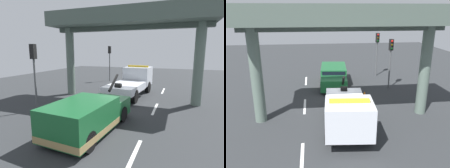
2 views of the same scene
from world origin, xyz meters
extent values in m
cube|color=#2D3033|center=(0.00, 0.00, -0.05)|extent=(60.00, 40.00, 0.10)
cube|color=silver|center=(-6.00, -2.49, 0.00)|extent=(2.60, 0.16, 0.01)
cube|color=silver|center=(0.00, -2.49, 0.00)|extent=(2.60, 0.16, 0.01)
cube|color=silver|center=(6.00, -2.49, 0.00)|extent=(2.60, 0.16, 0.01)
cube|color=silver|center=(1.77, 0.10, 0.93)|extent=(4.03, 2.72, 0.55)
cube|color=silver|center=(5.09, -0.19, 1.48)|extent=(2.24, 2.47, 1.65)
cube|color=black|center=(5.70, -0.24, 1.84)|extent=(0.25, 2.20, 0.66)
cube|color=#196B9E|center=(1.88, 1.30, 0.84)|extent=(3.64, 0.34, 0.20)
cylinder|color=black|center=(-0.41, 0.29, 1.66)|extent=(1.42, 0.30, 1.07)
cylinder|color=black|center=(0.39, 0.22, 1.32)|extent=(0.40, 0.48, 0.36)
cube|color=yellow|center=(5.09, -0.19, 2.38)|extent=(0.41, 1.93, 0.16)
cylinder|color=black|center=(4.98, 0.87, 0.50)|extent=(1.02, 0.41, 1.00)
cylinder|color=black|center=(4.80, -1.21, 0.50)|extent=(1.02, 0.41, 1.00)
cylinder|color=black|center=(1.10, 1.20, 0.50)|extent=(1.02, 0.41, 1.00)
cylinder|color=black|center=(0.92, -0.87, 0.50)|extent=(1.02, 0.41, 1.00)
cube|color=#195B2D|center=(-5.23, 0.06, 0.91)|extent=(3.63, 2.49, 1.35)
cube|color=#195B2D|center=(-2.65, -0.17, 0.71)|extent=(1.90, 2.25, 0.95)
cube|color=black|center=(-3.49, -0.10, 1.20)|extent=(0.23, 1.93, 0.59)
cube|color=#9E8451|center=(-5.23, 0.06, 0.41)|extent=(3.65, 2.51, 0.28)
cylinder|color=black|center=(-2.72, 0.80, 0.42)|extent=(0.86, 0.35, 0.84)
cylinder|color=black|center=(-2.88, -1.11, 0.42)|extent=(0.86, 0.35, 0.84)
cylinder|color=black|center=(-6.10, 1.09, 0.42)|extent=(0.86, 0.35, 0.84)
cylinder|color=black|center=(-6.26, -0.82, 0.42)|extent=(0.86, 0.35, 0.84)
cylinder|color=#596B60|center=(1.88, 5.07, 2.84)|extent=(0.68, 0.68, 5.67)
cylinder|color=#596B60|center=(1.88, -5.07, 2.84)|extent=(0.68, 0.68, 5.67)
cube|color=#4B5B52|center=(1.88, 0.00, 6.21)|extent=(3.60, 12.15, 1.08)
cube|color=#3E4A43|center=(1.88, 0.00, 5.49)|extent=(0.50, 11.75, 0.36)
cylinder|color=#515456|center=(-7.00, 4.55, 1.69)|extent=(0.12, 0.12, 3.38)
cube|color=black|center=(-7.00, 4.55, 3.83)|extent=(0.28, 0.32, 0.90)
sphere|color=red|center=(-6.84, 4.55, 4.13)|extent=(0.18, 0.18, 0.18)
sphere|color=#3A2D06|center=(-6.84, 4.55, 3.83)|extent=(0.18, 0.18, 0.18)
sphere|color=black|center=(-6.84, 4.55, 3.53)|extent=(0.18, 0.18, 0.18)
cylinder|color=#515456|center=(-3.00, 4.55, 1.65)|extent=(0.12, 0.12, 3.29)
cube|color=black|center=(-3.00, 4.55, 3.74)|extent=(0.28, 0.32, 0.90)
sphere|color=red|center=(-2.84, 4.55, 4.04)|extent=(0.18, 0.18, 0.18)
sphere|color=#3A2D06|center=(-2.84, 4.55, 3.74)|extent=(0.18, 0.18, 0.18)
sphere|color=black|center=(-2.84, 4.55, 3.44)|extent=(0.18, 0.18, 0.18)
cone|color=orange|center=(-0.98, 2.00, 0.29)|extent=(0.44, 0.44, 0.57)
cube|color=black|center=(-0.98, 2.00, 0.01)|extent=(0.48, 0.48, 0.03)
camera|label=1|loc=(-12.06, -3.90, 3.78)|focal=29.79mm
camera|label=2|loc=(15.05, -1.89, 6.53)|focal=36.99mm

